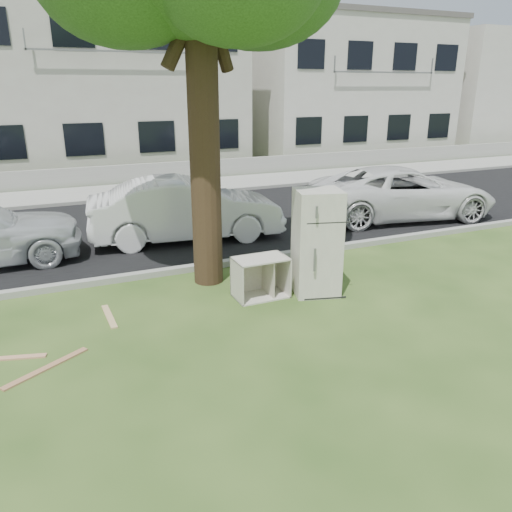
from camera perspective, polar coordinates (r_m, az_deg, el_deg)
name	(u,v)px	position (r m, az deg, el deg)	size (l,w,h in m)	color
ground	(268,315)	(8.12, 1.34, -6.74)	(120.00, 120.00, 0.00)	#2D4A1A
road	(173,225)	(13.47, -9.45, 3.53)	(120.00, 7.00, 0.01)	black
kerb_near	(217,267)	(10.22, -4.43, -1.27)	(120.00, 0.18, 0.12)	gray
kerb_far	(146,199)	(16.85, -12.50, 6.40)	(120.00, 0.18, 0.12)	gray
sidewalk	(137,191)	(18.25, -13.43, 7.28)	(120.00, 2.80, 0.01)	gray
low_wall	(128,174)	(19.74, -14.39, 9.08)	(120.00, 0.15, 0.70)	gray
townhouse_center	(102,81)	(24.34, -17.14, 18.59)	(11.22, 8.16, 7.44)	beige
townhouse_right	(334,88)	(28.47, 8.95, 18.48)	(10.20, 8.16, 6.84)	silver
fridge	(317,243)	(8.73, 6.96, 1.53)	(0.76, 0.71, 1.86)	#B7AFA5
cabinet	(261,277)	(8.66, 0.53, -2.46)	(0.92, 0.57, 0.72)	white
plank_a	(47,368)	(7.23, -22.81, -11.69)	(1.22, 0.10, 0.02)	#A4724F
plank_b	(9,358)	(7.67, -26.42, -10.40)	(0.98, 0.10, 0.02)	tan
plank_c	(109,316)	(8.37, -16.42, -6.64)	(0.90, 0.10, 0.02)	tan
car_center	(186,209)	(11.96, -7.98, 5.30)	(1.57, 4.50, 1.48)	silver
car_right	(402,193)	(14.51, 16.39, 6.97)	(2.35, 5.09, 1.42)	silver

